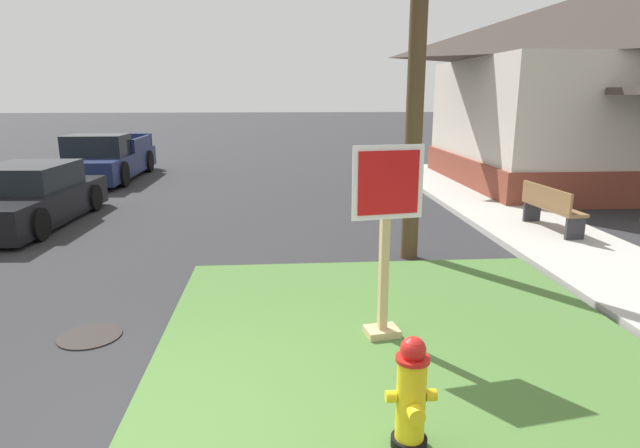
{
  "coord_description": "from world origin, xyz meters",
  "views": [
    {
      "loc": [
        0.97,
        -3.6,
        2.67
      ],
      "look_at": [
        1.5,
        3.34,
        0.96
      ],
      "focal_mm": 29.57,
      "sensor_mm": 36.0,
      "label": 1
    }
  ],
  "objects_px": {
    "stop_sign": "(385,245)",
    "parked_sedan_black": "(27,199)",
    "fire_hydrant": "(411,397)",
    "street_bench": "(550,206)",
    "pickup_truck_navy": "(105,160)",
    "manhole_cover": "(90,336)"
  },
  "relations": [
    {
      "from": "fire_hydrant",
      "to": "street_bench",
      "type": "xyz_separation_m",
      "value": [
        4.25,
        6.13,
        0.08
      ]
    },
    {
      "from": "parked_sedan_black",
      "to": "manhole_cover",
      "type": "bearing_deg",
      "value": -61.01
    },
    {
      "from": "stop_sign",
      "to": "fire_hydrant",
      "type": "bearing_deg",
      "value": -94.94
    },
    {
      "from": "stop_sign",
      "to": "parked_sedan_black",
      "type": "relative_size",
      "value": 0.48
    },
    {
      "from": "fire_hydrant",
      "to": "stop_sign",
      "type": "distance_m",
      "value": 1.99
    },
    {
      "from": "parked_sedan_black",
      "to": "pickup_truck_navy",
      "type": "bearing_deg",
      "value": 92.46
    },
    {
      "from": "manhole_cover",
      "to": "street_bench",
      "type": "height_order",
      "value": "street_bench"
    },
    {
      "from": "parked_sedan_black",
      "to": "stop_sign",
      "type": "bearing_deg",
      "value": -43.27
    },
    {
      "from": "parked_sedan_black",
      "to": "pickup_truck_navy",
      "type": "xyz_separation_m",
      "value": [
        -0.26,
        6.04,
        0.07
      ]
    },
    {
      "from": "stop_sign",
      "to": "pickup_truck_navy",
      "type": "relative_size",
      "value": 0.4
    },
    {
      "from": "parked_sedan_black",
      "to": "pickup_truck_navy",
      "type": "height_order",
      "value": "pickup_truck_navy"
    },
    {
      "from": "stop_sign",
      "to": "pickup_truck_navy",
      "type": "distance_m",
      "value": 13.82
    },
    {
      "from": "stop_sign",
      "to": "street_bench",
      "type": "relative_size",
      "value": 1.28
    },
    {
      "from": "fire_hydrant",
      "to": "street_bench",
      "type": "distance_m",
      "value": 7.46
    },
    {
      "from": "street_bench",
      "to": "manhole_cover",
      "type": "bearing_deg",
      "value": -152.43
    },
    {
      "from": "fire_hydrant",
      "to": "stop_sign",
      "type": "xyz_separation_m",
      "value": [
        0.16,
        1.89,
        0.61
      ]
    },
    {
      "from": "parked_sedan_black",
      "to": "street_bench",
      "type": "bearing_deg",
      "value": -9.75
    },
    {
      "from": "stop_sign",
      "to": "parked_sedan_black",
      "type": "xyz_separation_m",
      "value": [
        -6.42,
        6.05,
        -0.58
      ]
    },
    {
      "from": "fire_hydrant",
      "to": "stop_sign",
      "type": "height_order",
      "value": "stop_sign"
    },
    {
      "from": "stop_sign",
      "to": "parked_sedan_black",
      "type": "bearing_deg",
      "value": 136.73
    },
    {
      "from": "manhole_cover",
      "to": "parked_sedan_black",
      "type": "distance_m",
      "value": 6.49
    },
    {
      "from": "parked_sedan_black",
      "to": "pickup_truck_navy",
      "type": "distance_m",
      "value": 6.05
    }
  ]
}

